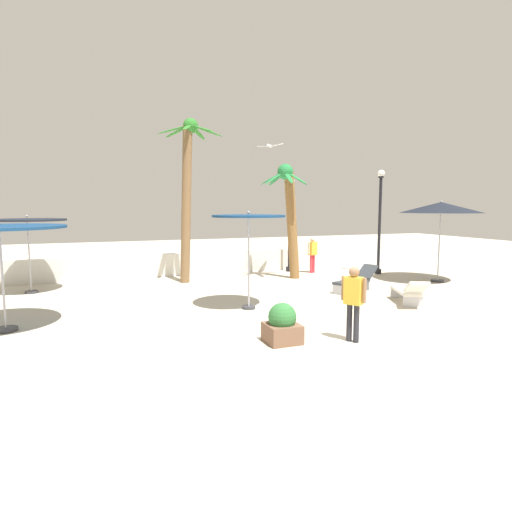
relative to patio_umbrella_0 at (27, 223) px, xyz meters
name	(u,v)px	position (x,y,z in m)	size (l,w,h in m)	color
ground_plane	(305,331)	(6.45, -7.15, -2.31)	(56.00, 56.00, 0.00)	beige
boundary_wall	(206,263)	(6.45, 1.90, -1.85)	(25.20, 0.30, 0.93)	silver
patio_umbrella_0	(27,223)	(0.00, 0.00, 0.00)	(2.39, 2.39, 2.58)	#333338
patio_umbrella_1	(441,208)	(14.20, -3.15, 0.49)	(2.99, 2.99, 3.07)	#333338
patio_umbrella_2	(249,221)	(5.97, -4.66, 0.14)	(2.02, 2.02, 2.73)	#333338
palm_tree_0	(290,208)	(9.23, -0.44, 0.47)	(1.97, 1.98, 4.50)	brown
palm_tree_1	(187,185)	(5.34, 0.18, 1.35)	(2.40, 2.12, 6.07)	brown
lamp_post_0	(290,209)	(10.06, 1.28, 0.44)	(0.42, 0.42, 4.14)	black
lamp_post_1	(380,218)	(13.30, -0.71, 0.07)	(0.30, 0.30, 4.37)	black
lounge_chair_0	(356,280)	(10.22, -3.60, -1.92)	(1.95, 1.20, 0.84)	#B7B7BC
lounge_chair_1	(409,291)	(10.54, -5.83, -1.92)	(1.24, 1.94, 0.83)	#B7B7BC
guest_0	(353,297)	(7.00, -8.24, -1.34)	(0.39, 0.49, 1.61)	#26262D
guest_1	(312,251)	(10.80, 0.52, -1.38)	(0.53, 0.36, 1.55)	#D8333F
seagull_0	(270,146)	(9.44, 2.06, 3.19)	(0.82, 1.25, 0.14)	white
planter	(282,325)	(5.58, -7.74, -1.93)	(0.70, 0.70, 0.85)	brown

